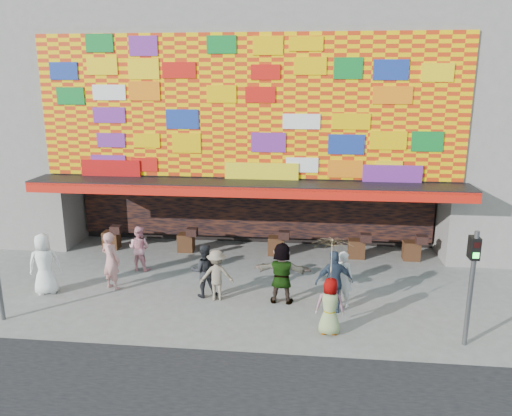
% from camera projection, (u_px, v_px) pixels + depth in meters
% --- Properties ---
extents(ground, '(90.00, 90.00, 0.00)m').
position_uv_depth(ground, '(231.00, 306.00, 14.70)').
color(ground, slate).
rests_on(ground, ground).
extents(shop_building, '(15.20, 9.40, 10.00)m').
position_uv_depth(shop_building, '(260.00, 109.00, 21.24)').
color(shop_building, gray).
rests_on(shop_building, ground).
extents(signal_right, '(0.22, 0.20, 3.00)m').
position_uv_depth(signal_right, '(472.00, 276.00, 12.13)').
color(signal_right, '#59595B').
rests_on(signal_right, ground).
extents(ped_a, '(1.11, 0.92, 1.94)m').
position_uv_depth(ped_a, '(45.00, 264.00, 15.37)').
color(ped_a, white).
rests_on(ped_a, ground).
extents(ped_b, '(0.81, 0.69, 1.88)m').
position_uv_depth(ped_b, '(111.00, 261.00, 15.74)').
color(ped_b, tan).
rests_on(ped_b, ground).
extents(ped_c, '(0.95, 0.82, 1.67)m').
position_uv_depth(ped_c, '(204.00, 271.00, 15.20)').
color(ped_c, black).
rests_on(ped_c, ground).
extents(ped_d, '(1.09, 0.74, 1.57)m').
position_uv_depth(ped_d, '(217.00, 275.00, 14.99)').
color(ped_d, gray).
rests_on(ped_d, ground).
extents(ped_e, '(1.16, 0.66, 1.86)m').
position_uv_depth(ped_e, '(334.00, 282.00, 14.12)').
color(ped_e, '#2C3A4E').
rests_on(ped_e, ground).
extents(ped_f, '(1.76, 0.65, 1.86)m').
position_uv_depth(ped_f, '(282.00, 273.00, 14.76)').
color(ped_f, gray).
rests_on(ped_f, ground).
extents(ped_g, '(0.76, 0.50, 1.55)m').
position_uv_depth(ped_g, '(330.00, 306.00, 12.96)').
color(ped_g, gray).
rests_on(ped_g, ground).
extents(ped_h, '(0.73, 0.62, 1.70)m').
position_uv_depth(ped_h, '(343.00, 279.00, 14.56)').
color(ped_h, silver).
rests_on(ped_h, ground).
extents(ped_i, '(0.87, 0.73, 1.59)m').
position_uv_depth(ped_i, '(139.00, 248.00, 17.32)').
color(ped_i, pink).
rests_on(ped_i, ground).
extents(parasol, '(1.26, 1.28, 1.89)m').
position_uv_depth(parasol, '(332.00, 256.00, 12.61)').
color(parasol, '#D0B283').
rests_on(parasol, ground).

